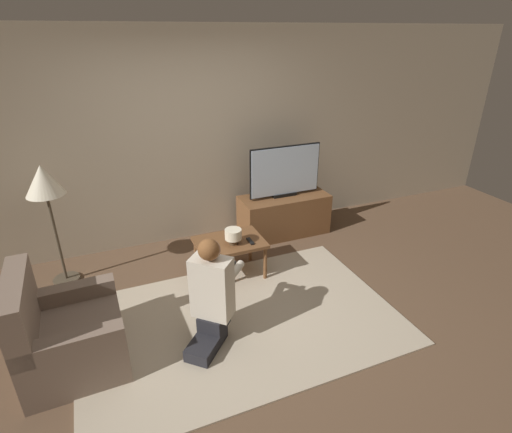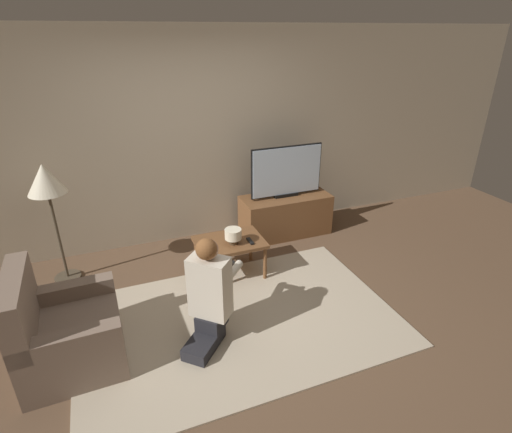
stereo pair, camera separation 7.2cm
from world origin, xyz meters
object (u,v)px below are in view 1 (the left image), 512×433
Objects in this scene: armchair at (67,337)px; table_lamp at (233,235)px; person_kneeling at (212,293)px; coffee_table at (230,245)px; floor_lamp at (45,187)px; tv at (285,171)px.

table_lamp is (1.66, 0.68, 0.25)m from armchair.
person_kneeling is at bearing -120.51° from table_lamp.
table_lamp is at bearing -77.96° from person_kneeling.
table_lamp reaches higher than coffee_table.
floor_lamp is 1.49× the size of armchair.
person_kneeling is 0.98m from table_lamp.
floor_lamp reaches higher than coffee_table.
floor_lamp is 1.34× the size of person_kneeling.
person_kneeling is (-0.48, -0.91, 0.11)m from coffee_table.
coffee_table is at bearing -19.28° from floor_lamp.
armchair is 1.82m from table_lamp.
floor_lamp reaches higher than table_lamp.
armchair is at bearing -151.10° from tv.
armchair is at bearing -157.64° from table_lamp.
armchair is (0.07, -1.35, -0.82)m from floor_lamp.
tv is 3.09m from armchair.
coffee_table is at bearing -74.99° from person_kneeling.
coffee_table is 0.74× the size of person_kneeling.
coffee_table is at bearing -66.69° from armchair.
table_lamp is at bearing -69.01° from armchair.
coffee_table is 0.17m from table_lamp.
tv is 5.36× the size of table_lamp.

